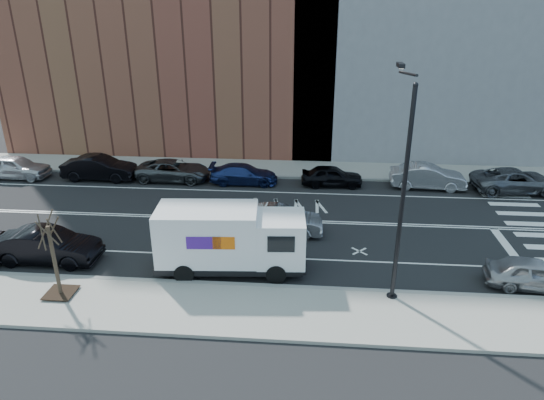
% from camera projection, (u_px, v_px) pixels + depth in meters
% --- Properties ---
extents(ground, '(120.00, 120.00, 0.00)m').
position_uv_depth(ground, '(249.00, 219.00, 27.82)').
color(ground, black).
rests_on(ground, ground).
extents(sidewalk_near, '(44.00, 3.60, 0.15)m').
position_uv_depth(sidewalk_near, '(222.00, 309.00, 19.71)').
color(sidewalk_near, gray).
rests_on(sidewalk_near, ground).
extents(sidewalk_far, '(44.00, 3.60, 0.15)m').
position_uv_depth(sidewalk_far, '(264.00, 168.00, 35.88)').
color(sidewalk_far, gray).
rests_on(sidewalk_far, ground).
extents(curb_near, '(44.00, 0.25, 0.17)m').
position_uv_depth(curb_near, '(229.00, 285.00, 21.36)').
color(curb_near, gray).
rests_on(curb_near, ground).
extents(curb_far, '(44.00, 0.25, 0.17)m').
position_uv_depth(curb_far, '(262.00, 177.00, 34.22)').
color(curb_far, gray).
rests_on(curb_far, ground).
extents(crosswalk, '(3.00, 14.00, 0.01)m').
position_uv_depth(crosswalk, '(538.00, 230.00, 26.61)').
color(crosswalk, white).
rests_on(crosswalk, ground).
extents(road_markings, '(40.00, 8.60, 0.01)m').
position_uv_depth(road_markings, '(249.00, 219.00, 27.82)').
color(road_markings, white).
rests_on(road_markings, ground).
extents(bldg_brick, '(26.00, 10.00, 22.00)m').
position_uv_depth(bldg_brick, '(171.00, 8.00, 38.50)').
color(bldg_brick, brown).
rests_on(bldg_brick, ground).
extents(streetlight, '(0.44, 4.02, 9.34)m').
position_uv_depth(streetlight, '(402.00, 183.00, 18.98)').
color(streetlight, black).
rests_on(streetlight, ground).
extents(street_tree, '(1.20, 1.20, 3.75)m').
position_uv_depth(street_tree, '(56.00, 267.00, 20.08)').
color(street_tree, black).
rests_on(street_tree, ground).
extents(fedex_van, '(6.97, 2.81, 3.12)m').
position_uv_depth(fedex_van, '(229.00, 239.00, 22.06)').
color(fedex_van, black).
rests_on(fedex_van, ground).
extents(far_parked_a, '(4.77, 2.03, 1.61)m').
position_uv_depth(far_parked_a, '(16.00, 167.00, 33.94)').
color(far_parked_a, '#BBBBC0').
rests_on(far_parked_a, ground).
extents(far_parked_b, '(5.07, 1.82, 1.66)m').
position_uv_depth(far_parked_b, '(100.00, 168.00, 33.66)').
color(far_parked_b, black).
rests_on(far_parked_b, ground).
extents(far_parked_c, '(5.12, 2.41, 1.42)m').
position_uv_depth(far_parked_c, '(174.00, 170.00, 33.55)').
color(far_parked_c, '#424549').
rests_on(far_parked_c, ground).
extents(far_parked_d, '(4.64, 1.97, 1.34)m').
position_uv_depth(far_parked_d, '(244.00, 174.00, 32.97)').
color(far_parked_d, navy).
rests_on(far_parked_d, ground).
extents(far_parked_e, '(4.14, 1.80, 1.39)m').
position_uv_depth(far_parked_e, '(332.00, 176.00, 32.55)').
color(far_parked_e, black).
rests_on(far_parked_e, ground).
extents(far_parked_f, '(4.96, 1.95, 1.61)m').
position_uv_depth(far_parked_f, '(428.00, 177.00, 32.12)').
color(far_parked_f, '#AFAEB3').
rests_on(far_parked_f, ground).
extents(far_parked_g, '(5.65, 2.94, 1.52)m').
position_uv_depth(far_parked_g, '(515.00, 181.00, 31.53)').
color(far_parked_g, '#54565C').
rests_on(far_parked_g, ground).
extents(driving_sedan, '(4.60, 1.64, 1.51)m').
position_uv_depth(driving_sedan, '(280.00, 221.00, 25.90)').
color(driving_sedan, '#9A9A9E').
rests_on(driving_sedan, ground).
extents(near_parked_rear_a, '(5.01, 1.80, 1.64)m').
position_uv_depth(near_parked_rear_a, '(47.00, 246.00, 23.13)').
color(near_parked_rear_a, black).
rests_on(near_parked_rear_a, ground).
extents(near_parked_front, '(4.22, 2.12, 1.38)m').
position_uv_depth(near_parked_front, '(534.00, 274.00, 21.04)').
color(near_parked_front, '#A2A1A6').
rests_on(near_parked_front, ground).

